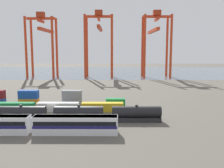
{
  "coord_description": "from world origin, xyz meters",
  "views": [
    {
      "loc": [
        17.71,
        -70.98,
        17.95
      ],
      "look_at": [
        17.13,
        29.23,
        4.16
      ],
      "focal_mm": 40.35,
      "sensor_mm": 36.0,
      "label": 1
    }
  ],
  "objects_px": {
    "gantry_crane_central": "(99,36)",
    "gantry_crane_east": "(155,37)",
    "gantry_crane_west": "(43,37)",
    "shipping_container_10": "(72,103)",
    "freight_tank_row": "(79,114)",
    "shipping_container_12": "(115,103)",
    "shipping_container_3": "(58,107)"
  },
  "relations": [
    {
      "from": "freight_tank_row",
      "to": "gantry_crane_east",
      "type": "distance_m",
      "value": 115.08
    },
    {
      "from": "gantry_crane_west",
      "to": "gantry_crane_central",
      "type": "height_order",
      "value": "gantry_crane_central"
    },
    {
      "from": "shipping_container_10",
      "to": "gantry_crane_central",
      "type": "distance_m",
      "value": 92.85
    },
    {
      "from": "gantry_crane_central",
      "to": "gantry_crane_east",
      "type": "xyz_separation_m",
      "value": [
        37.01,
        0.81,
        -0.22
      ]
    },
    {
      "from": "freight_tank_row",
      "to": "gantry_crane_central",
      "type": "bearing_deg",
      "value": 90.37
    },
    {
      "from": "freight_tank_row",
      "to": "gantry_crane_central",
      "type": "xyz_separation_m",
      "value": [
        -0.69,
        105.63,
        24.62
      ]
    },
    {
      "from": "shipping_container_3",
      "to": "gantry_crane_west",
      "type": "bearing_deg",
      "value": 107.58
    },
    {
      "from": "shipping_container_3",
      "to": "gantry_crane_east",
      "type": "xyz_separation_m",
      "value": [
        43.81,
        96.28,
        25.05
      ]
    },
    {
      "from": "shipping_container_3",
      "to": "gantry_crane_west",
      "type": "height_order",
      "value": "gantry_crane_west"
    },
    {
      "from": "gantry_crane_east",
      "to": "shipping_container_12",
      "type": "bearing_deg",
      "value": -106.67
    },
    {
      "from": "shipping_container_3",
      "to": "shipping_container_10",
      "type": "distance_m",
      "value": 6.95
    },
    {
      "from": "freight_tank_row",
      "to": "shipping_container_10",
      "type": "relative_size",
      "value": 6.83
    },
    {
      "from": "shipping_container_10",
      "to": "shipping_container_12",
      "type": "xyz_separation_m",
      "value": [
        13.72,
        0.0,
        0.0
      ]
    },
    {
      "from": "gantry_crane_central",
      "to": "gantry_crane_east",
      "type": "relative_size",
      "value": 1.0
    },
    {
      "from": "shipping_container_3",
      "to": "gantry_crane_east",
      "type": "height_order",
      "value": "gantry_crane_east"
    },
    {
      "from": "gantry_crane_central",
      "to": "gantry_crane_east",
      "type": "distance_m",
      "value": 37.02
    },
    {
      "from": "shipping_container_3",
      "to": "shipping_container_10",
      "type": "xyz_separation_m",
      "value": [
        3.13,
        6.2,
        0.0
      ]
    },
    {
      "from": "shipping_container_12",
      "to": "gantry_crane_central",
      "type": "relative_size",
      "value": 0.14
    },
    {
      "from": "gantry_crane_west",
      "to": "shipping_container_10",
      "type": "bearing_deg",
      "value": -69.5
    },
    {
      "from": "freight_tank_row",
      "to": "gantry_crane_west",
      "type": "relative_size",
      "value": 0.99
    },
    {
      "from": "gantry_crane_east",
      "to": "shipping_container_3",
      "type": "bearing_deg",
      "value": -114.47
    },
    {
      "from": "shipping_container_3",
      "to": "gantry_crane_west",
      "type": "relative_size",
      "value": 0.29
    },
    {
      "from": "freight_tank_row",
      "to": "shipping_container_10",
      "type": "bearing_deg",
      "value": 104.92
    },
    {
      "from": "freight_tank_row",
      "to": "shipping_container_12",
      "type": "relative_size",
      "value": 6.83
    },
    {
      "from": "shipping_container_12",
      "to": "freight_tank_row",
      "type": "bearing_deg",
      "value": -119.77
    },
    {
      "from": "gantry_crane_west",
      "to": "shipping_container_12",
      "type": "bearing_deg",
      "value": -62.18
    },
    {
      "from": "gantry_crane_east",
      "to": "gantry_crane_west",
      "type": "bearing_deg",
      "value": -179.3
    },
    {
      "from": "gantry_crane_west",
      "to": "shipping_container_3",
      "type": "bearing_deg",
      "value": -72.42
    },
    {
      "from": "gantry_crane_west",
      "to": "freight_tank_row",
      "type": "bearing_deg",
      "value": -70.34
    },
    {
      "from": "shipping_container_10",
      "to": "gantry_crane_central",
      "type": "xyz_separation_m",
      "value": [
        3.67,
        89.27,
        25.27
      ]
    },
    {
      "from": "gantry_crane_west",
      "to": "gantry_crane_east",
      "type": "relative_size",
      "value": 0.97
    },
    {
      "from": "gantry_crane_central",
      "to": "gantry_crane_east",
      "type": "height_order",
      "value": "gantry_crane_central"
    }
  ]
}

